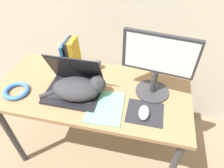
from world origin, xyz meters
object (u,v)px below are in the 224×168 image
object	(u,v)px
external_monitor	(157,64)
laptop	(74,86)
cat	(79,88)
book_row	(71,55)
notepad	(105,107)
webcam	(98,63)
cable_coil	(16,91)
computer_mouse	(144,112)

from	to	relation	value
external_monitor	laptop	bearing A→B (deg)	-168.40
cat	book_row	bearing A→B (deg)	118.85
notepad	cat	bearing A→B (deg)	161.47
notepad	webcam	xyz separation A→B (m)	(-0.14, 0.35, 0.04)
cat	notepad	distance (m)	0.20
laptop	cat	size ratio (longest dim) A/B	0.84
book_row	cable_coil	world-z (taller)	book_row
notepad	webcam	bearing A→B (deg)	111.74
computer_mouse	webcam	distance (m)	0.51
external_monitor	notepad	bearing A→B (deg)	-143.70
cat	book_row	xyz separation A→B (m)	(-0.14, 0.25, 0.05)
cat	computer_mouse	bearing A→B (deg)	-9.25
external_monitor	book_row	xyz separation A→B (m)	(-0.58, 0.12, -0.11)
external_monitor	webcam	bearing A→B (deg)	158.14
external_monitor	cable_coil	xyz separation A→B (m)	(-0.84, -0.19, -0.21)
computer_mouse	book_row	size ratio (longest dim) A/B	0.45
cable_coil	notepad	size ratio (longest dim) A/B	0.59
notepad	webcam	size ratio (longest dim) A/B	3.68
computer_mouse	notepad	distance (m)	0.23
computer_mouse	cable_coil	bearing A→B (deg)	179.67
computer_mouse	webcam	world-z (taller)	webcam
book_row	laptop	bearing A→B (deg)	-67.28
computer_mouse	webcam	bearing A→B (deg)	135.74
external_monitor	cat	bearing A→B (deg)	-163.37
cat	laptop	bearing A→B (deg)	145.74
laptop	external_monitor	xyz separation A→B (m)	(0.49, 0.10, 0.18)
laptop	external_monitor	world-z (taller)	external_monitor
book_row	webcam	world-z (taller)	book_row
cat	cable_coil	size ratio (longest dim) A/B	2.48
cat	external_monitor	bearing A→B (deg)	16.63
computer_mouse	notepad	size ratio (longest dim) A/B	0.40
external_monitor	notepad	xyz separation A→B (m)	(-0.26, -0.19, -0.22)
laptop	cat	distance (m)	0.06
notepad	external_monitor	bearing A→B (deg)	36.30
laptop	external_monitor	size ratio (longest dim) A/B	0.83
external_monitor	webcam	xyz separation A→B (m)	(-0.40, 0.16, -0.18)
cat	computer_mouse	xyz separation A→B (m)	(0.41, -0.07, -0.04)
computer_mouse	notepad	world-z (taller)	computer_mouse
laptop	cat	bearing A→B (deg)	-34.26
cat	notepad	bearing A→B (deg)	-18.53
laptop	cable_coil	world-z (taller)	laptop
webcam	notepad	bearing A→B (deg)	-68.26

